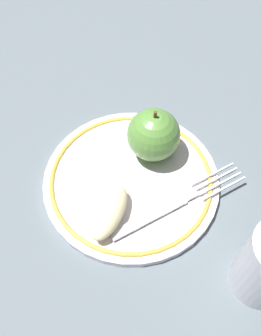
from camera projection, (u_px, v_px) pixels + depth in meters
ground_plane at (142, 178)px, 0.49m from camera, size 2.00×2.00×0.00m
plate at (130, 179)px, 0.48m from camera, size 0.22×0.22×0.01m
apple_red_whole at (154, 135)px, 0.47m from camera, size 0.07×0.07×0.08m
apple_slice_front at (109, 212)px, 0.43m from camera, size 0.07×0.08×0.02m
fork at (175, 204)px, 0.45m from camera, size 0.03×0.19×0.00m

